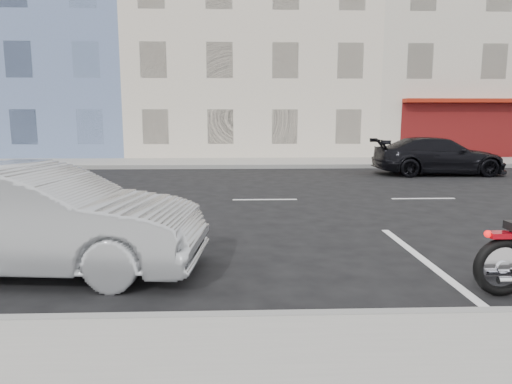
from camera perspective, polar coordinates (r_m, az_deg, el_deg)
ground at (r=11.62m, az=11.01°, el=-0.89°), size 120.00×120.00×0.00m
sidewalk_far at (r=20.07m, az=-8.89°, el=3.62°), size 80.00×3.40×0.15m
curb_far at (r=18.40m, az=-9.51°, el=3.11°), size 80.00×0.12×0.16m
bldg_blue at (r=30.04m, az=-25.50°, el=16.99°), size 12.00×12.00×13.00m
bldg_cream at (r=27.70m, az=-0.82°, el=17.02°), size 12.00×12.00×11.50m
bldg_corner at (r=30.93m, az=25.15°, el=16.30°), size 14.00×12.00×12.50m
sedan_silver at (r=6.58m, az=-25.93°, el=-3.09°), size 4.45×1.89×1.43m
car_far at (r=17.55m, az=21.82°, el=4.20°), size 4.60×1.90×1.33m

